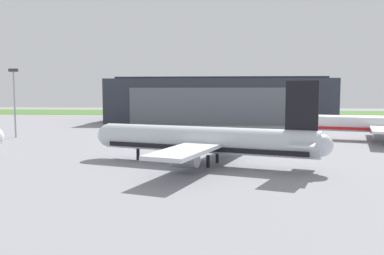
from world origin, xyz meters
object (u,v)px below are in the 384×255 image
(maintenance_hangar, at_px, (220,100))
(airliner_far_left, at_px, (381,125))
(airliner_near_right, at_px, (204,141))
(apron_light_mast, at_px, (14,97))

(maintenance_hangar, xyz_separation_m, airliner_far_left, (39.83, -62.67, -4.54))
(maintenance_hangar, relative_size, airliner_far_left, 1.95)
(maintenance_hangar, xyz_separation_m, airliner_near_right, (-0.16, -97.92, -4.50))
(maintenance_hangar, relative_size, airliner_near_right, 2.17)
(airliner_far_left, bearing_deg, apron_light_mast, -179.41)
(airliner_near_right, distance_m, airliner_far_left, 53.31)
(maintenance_hangar, height_order, airliner_near_right, maintenance_hangar)
(airliner_near_right, xyz_separation_m, apron_light_mast, (-50.54, 34.32, 6.53))
(maintenance_hangar, height_order, airliner_far_left, maintenance_hangar)
(maintenance_hangar, distance_m, airliner_far_left, 74.40)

